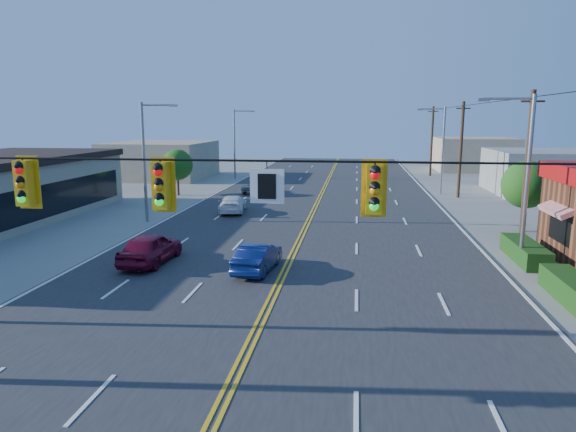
# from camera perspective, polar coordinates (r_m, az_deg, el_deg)

# --- Properties ---
(ground) EXTENTS (160.00, 160.00, 0.00)m
(ground) POSITION_cam_1_polar(r_m,az_deg,el_deg) (13.26, -7.62, -20.67)
(ground) COLOR gray
(ground) RESTS_ON ground
(road) EXTENTS (20.00, 120.00, 0.06)m
(road) POSITION_cam_1_polar(r_m,az_deg,el_deg) (31.80, 1.77, -1.74)
(road) COLOR #2D2D30
(road) RESTS_ON ground
(signal_span) EXTENTS (24.32, 0.34, 9.00)m
(signal_span) POSITION_cam_1_polar(r_m,az_deg,el_deg) (11.54, -8.79, 0.62)
(signal_span) COLOR #47301E
(signal_span) RESTS_ON ground
(streetlight_se) EXTENTS (2.55, 0.25, 8.00)m
(streetlight_se) POSITION_cam_1_polar(r_m,az_deg,el_deg) (26.16, 24.69, 4.55)
(streetlight_se) COLOR gray
(streetlight_se) RESTS_ON ground
(streetlight_ne) EXTENTS (2.55, 0.25, 8.00)m
(streetlight_ne) POSITION_cam_1_polar(r_m,az_deg,el_deg) (49.55, 16.62, 7.53)
(streetlight_ne) COLOR gray
(streetlight_ne) RESTS_ON ground
(streetlight_sw) EXTENTS (2.55, 0.25, 8.00)m
(streetlight_sw) POSITION_cam_1_polar(r_m,az_deg,el_deg) (35.79, -15.42, 6.54)
(streetlight_sw) COLOR gray
(streetlight_sw) RESTS_ON ground
(streetlight_nw) EXTENTS (2.55, 0.25, 8.00)m
(streetlight_nw) POSITION_cam_1_polar(r_m,az_deg,el_deg) (60.56, -5.78, 8.42)
(streetlight_nw) COLOR gray
(streetlight_nw) RESTS_ON ground
(utility_pole_near) EXTENTS (0.28, 0.28, 8.40)m
(utility_pole_near) POSITION_cam_1_polar(r_m,az_deg,el_deg) (30.41, 25.01, 4.65)
(utility_pole_near) COLOR #47301E
(utility_pole_near) RESTS_ON ground
(utility_pole_mid) EXTENTS (0.28, 0.28, 8.40)m
(utility_pole_mid) POSITION_cam_1_polar(r_m,az_deg,el_deg) (47.84, 18.64, 6.95)
(utility_pole_mid) COLOR #47301E
(utility_pole_mid) RESTS_ON ground
(utility_pole_far) EXTENTS (0.28, 0.28, 8.40)m
(utility_pole_far) POSITION_cam_1_polar(r_m,az_deg,el_deg) (65.58, 15.67, 7.98)
(utility_pole_far) COLOR #47301E
(utility_pole_far) RESTS_ON ground
(tree_kfc_rear) EXTENTS (2.94, 2.94, 4.41)m
(tree_kfc_rear) POSITION_cam_1_polar(r_m,az_deg,el_deg) (34.72, 24.96, 3.18)
(tree_kfc_rear) COLOR #47301E
(tree_kfc_rear) RESTS_ON ground
(tree_west) EXTENTS (2.80, 2.80, 4.20)m
(tree_west) POSITION_cam_1_polar(r_m,az_deg,el_deg) (47.87, -12.19, 5.58)
(tree_west) COLOR #47301E
(tree_west) RESTS_ON ground
(bld_east_mid) EXTENTS (12.00, 10.00, 4.00)m
(bld_east_mid) POSITION_cam_1_polar(r_m,az_deg,el_deg) (54.51, 27.89, 4.34)
(bld_east_mid) COLOR gray
(bld_east_mid) RESTS_ON ground
(bld_west_far) EXTENTS (11.00, 12.00, 4.20)m
(bld_west_far) POSITION_cam_1_polar(r_m,az_deg,el_deg) (63.45, -13.91, 6.08)
(bld_west_far) COLOR tan
(bld_west_far) RESTS_ON ground
(bld_east_far) EXTENTS (10.00, 10.00, 4.40)m
(bld_east_far) POSITION_cam_1_polar(r_m,az_deg,el_deg) (74.76, 19.95, 6.49)
(bld_east_far) COLOR tan
(bld_east_far) RESTS_ON ground
(car_magenta) EXTENTS (1.98, 4.46, 1.49)m
(car_magenta) POSITION_cam_1_polar(r_m,az_deg,el_deg) (25.52, -15.01, -3.57)
(car_magenta) COLOR maroon
(car_magenta) RESTS_ON ground
(car_blue) EXTENTS (1.75, 4.00, 1.28)m
(car_blue) POSITION_cam_1_polar(r_m,az_deg,el_deg) (23.48, -3.39, -4.73)
(car_blue) COLOR navy
(car_blue) RESTS_ON ground
(car_white) EXTENTS (2.27, 4.52, 1.26)m
(car_white) POSITION_cam_1_polar(r_m,az_deg,el_deg) (38.34, -6.14, 1.27)
(car_white) COLOR white
(car_white) RESTS_ON ground
(car_silver) EXTENTS (2.65, 4.18, 1.08)m
(car_silver) POSITION_cam_1_polar(r_m,az_deg,el_deg) (48.45, -3.40, 3.17)
(car_silver) COLOR #AAA9AF
(car_silver) RESTS_ON ground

